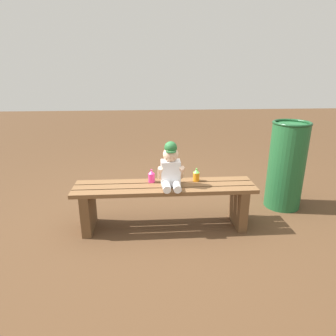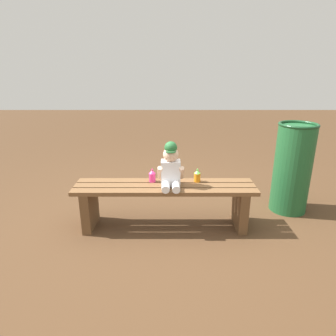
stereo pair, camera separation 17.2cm
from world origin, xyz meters
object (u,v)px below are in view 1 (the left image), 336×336
object	(u,v)px
sippy_cup_right	(196,175)
trash_bin	(286,165)
park_bench	(165,198)
sippy_cup_left	(152,176)
child_figure	(171,167)

from	to	relation	value
sippy_cup_right	trash_bin	size ratio (longest dim) A/B	0.14
park_bench	trash_bin	world-z (taller)	trash_bin
sippy_cup_left	sippy_cup_right	bearing A→B (deg)	0.00
trash_bin	sippy_cup_left	bearing A→B (deg)	-169.49
park_bench	sippy_cup_left	xyz separation A→B (m)	(-0.12, 0.08, 0.19)
sippy_cup_right	trash_bin	distance (m)	1.02
sippy_cup_left	sippy_cup_right	size ratio (longest dim) A/B	1.00
sippy_cup_left	trash_bin	bearing A→B (deg)	10.51
sippy_cup_left	park_bench	bearing A→B (deg)	-35.77
park_bench	child_figure	distance (m)	0.31
park_bench	trash_bin	size ratio (longest dim) A/B	1.78
park_bench	child_figure	bearing A→B (deg)	-15.31
child_figure	sippy_cup_right	bearing A→B (deg)	21.73
child_figure	sippy_cup_left	size ratio (longest dim) A/B	3.26
sippy_cup_left	sippy_cup_right	world-z (taller)	same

